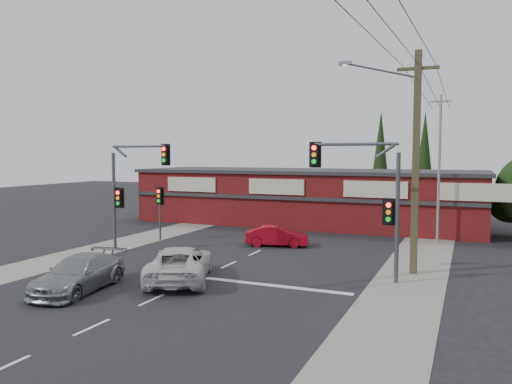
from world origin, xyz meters
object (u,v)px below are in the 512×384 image
at_px(white_suv, 180,263).
at_px(silver_suv, 79,274).
at_px(red_sedan, 277,236).
at_px(shop_building, 306,196).
at_px(utility_pole, 413,155).

bearing_deg(white_suv, silver_suv, 22.70).
distance_m(red_sedan, shop_building, 10.26).
distance_m(shop_building, utility_pole, 17.15).
relative_size(red_sedan, shop_building, 0.14).
xyz_separation_m(white_suv, red_sedan, (0.97, 9.18, -0.13)).
bearing_deg(silver_suv, red_sedan, 64.56).
bearing_deg(utility_pole, silver_suv, -145.05).
bearing_deg(utility_pole, red_sedan, 153.70).
bearing_deg(white_suv, shop_building, -112.94).
relative_size(silver_suv, utility_pole, 0.48).
bearing_deg(white_suv, red_sedan, -120.15).
height_order(silver_suv, utility_pole, utility_pole).
relative_size(white_suv, red_sedan, 1.44).
bearing_deg(red_sedan, utility_pole, -130.79).
relative_size(white_suv, utility_pole, 0.53).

